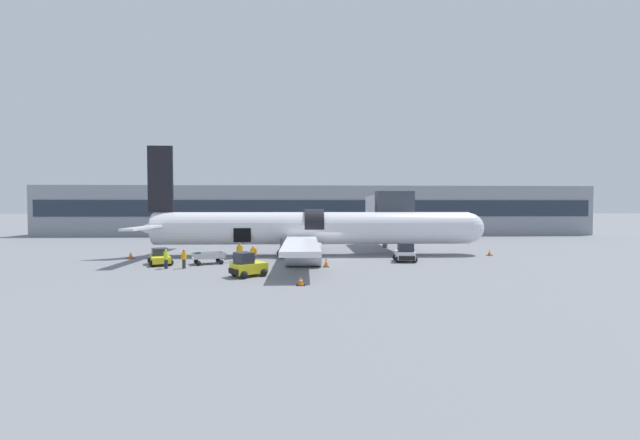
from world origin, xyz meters
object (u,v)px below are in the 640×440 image
object	(u,v)px
ground_crew_loader_a	(166,258)
ground_crew_driver	(253,254)
baggage_tug_rear	(247,266)
baggage_cart_loading	(210,258)
airplane	(309,229)
ground_crew_supervisor	(240,251)
ground_crew_loader_b	(184,259)
baggage_tug_lead	(160,258)
baggage_tug_mid	(405,254)

from	to	relation	value
ground_crew_loader_a	ground_crew_driver	world-z (taller)	ground_crew_driver
baggage_tug_rear	baggage_cart_loading	xyz separation A→B (m)	(-4.24, 6.43, -0.23)
airplane	baggage_tug_rear	distance (m)	13.15
ground_crew_driver	ground_crew_supervisor	bearing A→B (deg)	124.96
ground_crew_loader_b	ground_crew_driver	distance (m)	5.75
baggage_tug_lead	ground_crew_driver	distance (m)	8.16
ground_crew_loader_b	ground_crew_supervisor	distance (m)	5.71
baggage_tug_lead	ground_crew_loader_a	world-z (taller)	ground_crew_loader_a
baggage_tug_lead	ground_crew_driver	bearing A→B (deg)	-2.46
baggage_tug_mid	baggage_cart_loading	world-z (taller)	baggage_tug_mid
baggage_tug_lead	ground_crew_loader_a	xyz separation A→B (m)	(1.34, -2.40, 0.23)
baggage_tug_rear	ground_crew_loader_b	world-z (taller)	baggage_tug_rear
baggage_tug_rear	ground_crew_loader_b	xyz separation A→B (m)	(-5.71, 3.86, 0.08)
ground_crew_loader_a	ground_crew_loader_b	size ratio (longest dim) A/B	1.03
baggage_tug_rear	ground_crew_loader_a	size ratio (longest dim) A/B	1.78
airplane	ground_crew_driver	distance (m)	8.20
airplane	baggage_cart_loading	xyz separation A→B (m)	(-8.86, -5.72, -2.22)
baggage_tug_lead	ground_crew_loader_b	size ratio (longest dim) A/B	2.18
ground_crew_loader_b	ground_crew_driver	xyz separation A→B (m)	(5.38, 2.02, 0.08)
baggage_tug_lead	airplane	bearing A→B (deg)	24.36
baggage_tug_lead	ground_crew_loader_a	size ratio (longest dim) A/B	2.12
baggage_tug_lead	ground_crew_driver	world-z (taller)	ground_crew_driver
ground_crew_driver	ground_crew_supervisor	xyz separation A→B (m)	(-1.56, 2.23, -0.00)
airplane	baggage_cart_loading	world-z (taller)	airplane
baggage_tug_mid	ground_crew_loader_a	world-z (taller)	baggage_tug_mid
baggage_tug_mid	airplane	bearing A→B (deg)	149.85
baggage_tug_lead	ground_crew_driver	size ratio (longest dim) A/B	1.98
ground_crew_driver	baggage_tug_rear	bearing A→B (deg)	-86.84
ground_crew_loader_b	ground_crew_supervisor	xyz separation A→B (m)	(3.82, 4.25, 0.08)
ground_crew_loader_a	airplane	bearing A→B (deg)	35.33
baggage_cart_loading	ground_crew_driver	world-z (taller)	ground_crew_driver
ground_crew_supervisor	ground_crew_driver	bearing A→B (deg)	-55.04
airplane	baggage_tug_rear	size ratio (longest dim) A/B	12.71
baggage_cart_loading	ground_crew_loader_a	world-z (taller)	ground_crew_loader_a
baggage_tug_lead	ground_crew_supervisor	xyz separation A→B (m)	(6.59, 1.88, 0.29)
baggage_tug_mid	ground_crew_driver	size ratio (longest dim) A/B	1.46
baggage_cart_loading	ground_crew_loader_a	distance (m)	3.90
baggage_tug_lead	baggage_tug_rear	distance (m)	10.51
ground_crew_loader_b	ground_crew_driver	world-z (taller)	ground_crew_driver
baggage_tug_rear	ground_crew_supervisor	distance (m)	8.32
airplane	ground_crew_loader_b	distance (m)	13.38
ground_crew_driver	airplane	bearing A→B (deg)	51.77
ground_crew_loader_b	ground_crew_supervisor	size ratio (longest dim) A/B	0.91
baggage_tug_rear	ground_crew_loader_b	distance (m)	6.89
ground_crew_supervisor	ground_crew_loader_a	bearing A→B (deg)	-140.78
baggage_cart_loading	ground_crew_driver	bearing A→B (deg)	-8.07
baggage_tug_lead	baggage_cart_loading	size ratio (longest dim) A/B	0.93
airplane	ground_crew_supervisor	size ratio (longest dim) A/B	21.18
baggage_tug_lead	ground_crew_loader_b	bearing A→B (deg)	-40.53
airplane	ground_crew_loader_a	size ratio (longest dim) A/B	22.60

